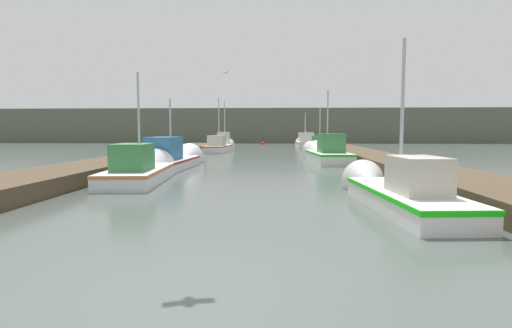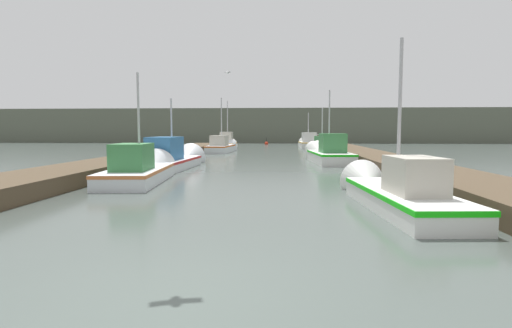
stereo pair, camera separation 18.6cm
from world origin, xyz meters
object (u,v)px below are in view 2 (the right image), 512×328
Objects in this scene: fishing_boat_2 at (175,159)px; seagull_lead at (228,73)px; fishing_boat_4 at (321,150)px; channel_buoy at (266,143)px; fishing_boat_0 at (393,190)px; mooring_piling_2 at (334,144)px; fishing_boat_5 at (223,147)px; mooring_piling_3 at (219,142)px; fishing_boat_6 at (228,144)px; fishing_boat_3 at (327,154)px; fishing_boat_7 at (308,143)px; mooring_piling_1 at (225,141)px; fishing_boat_1 at (142,169)px; mooring_piling_0 at (317,140)px.

seagull_lead is (1.29, 9.65, 5.45)m from fishing_boat_2.
fishing_boat_4 is 21.90m from channel_buoy.
fishing_boat_0 is 4.19× the size of mooring_piling_2.
fishing_boat_2 is 13.61m from fishing_boat_5.
fishing_boat_0 is at bearing -48.21° from fishing_boat_2.
fishing_boat_0 is at bearing -73.09° from mooring_piling_3.
mooring_piling_3 is (-8.88, 10.36, 0.22)m from fishing_boat_4.
fishing_boat_6 is 13.15m from channel_buoy.
fishing_boat_0 reaches higher than mooring_piling_3.
seagull_lead is (0.99, -3.96, 5.44)m from fishing_boat_5.
seagull_lead is at bearing -77.21° from mooring_piling_3.
fishing_boat_3 is 18.78m from fishing_boat_7.
fishing_boat_5 is 6.10m from mooring_piling_3.
fishing_boat_6 is (0.17, 17.85, 0.09)m from fishing_boat_2.
mooring_piling_1 is 16.59m from mooring_piling_2.
seagull_lead is (2.35, -15.31, 5.24)m from mooring_piling_1.
fishing_boat_1 is 0.83× the size of fishing_boat_2.
mooring_piling_2 is at bearing 57.22° from fishing_boat_1.
fishing_boat_3 is 5.43m from fishing_boat_4.
mooring_piling_2 is (8.89, -1.69, 0.27)m from fishing_boat_5.
fishing_boat_5 is at bearing 90.54° from fishing_boat_2.
mooring_piling_0 reaches higher than channel_buoy.
fishing_boat_1 is 10.57× the size of seagull_lead.
fishing_boat_4 is at bearing -49.38° from mooring_piling_3.
seagull_lead is at bearing -117.15° from mooring_piling_0.
fishing_boat_0 is at bearing -91.99° from fishing_boat_7.
fishing_boat_5 reaches higher than fishing_boat_4.
fishing_boat_3 is at bearing -62.42° from fishing_boat_6.
fishing_boat_4 is at bearing -60.31° from mooring_piling_1.
fishing_boat_1 is 4.11× the size of mooring_piling_0.
mooring_piling_0 is at bearing -0.89° from mooring_piling_1.
mooring_piling_0 is 11.31m from mooring_piling_3.
fishing_boat_4 is (0.10, 18.53, 0.07)m from fishing_boat_0.
fishing_boat_6 is at bearing 91.26° from fishing_boat_2.
channel_buoy is at bearing 96.82° from fishing_boat_4.
mooring_piling_0 is (9.06, 24.80, 0.24)m from fishing_boat_2.
fishing_boat_7 is at bearing 18.71° from mooring_piling_3.
fishing_boat_7 is 3.98× the size of mooring_piling_2.
fishing_boat_2 is at bearing -110.07° from mooring_piling_0.
fishing_boat_1 is 23.05m from fishing_boat_6.
fishing_boat_0 is at bearing -33.42° from fishing_boat_1.
fishing_boat_7 is (7.87, 22.56, 0.07)m from fishing_boat_2.
channel_buoy is (-4.47, 26.83, -0.32)m from fishing_boat_3.
seagull_lead is at bearing -95.41° from channel_buoy.
mooring_piling_1 is at bearing 114.27° from fishing_boat_4.
fishing_boat_4 is at bearing 51.13° from fishing_boat_2.
mooring_piling_3 is 2.51× the size of seagull_lead.
fishing_boat_5 reaches higher than mooring_piling_3.
channel_buoy is (4.33, 5.66, -0.49)m from mooring_piling_1.
fishing_boat_7 is at bearing -80.15° from seagull_lead.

